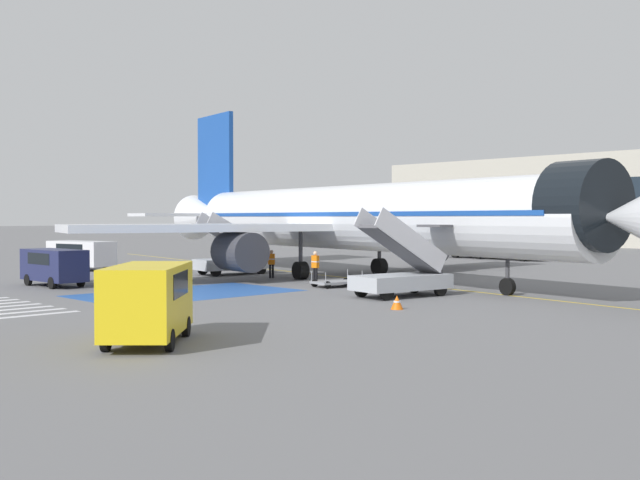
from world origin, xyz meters
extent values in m
plane|color=slate|center=(0.00, 0.00, 0.00)|extent=(600.00, 600.00, 0.00)
cube|color=gold|center=(-1.71, 0.94, 0.00)|extent=(76.91, 12.22, 0.01)
cube|color=#2856A8|center=(-1.71, -11.53, 0.00)|extent=(6.43, 10.67, 0.01)
cube|color=silver|center=(-1.11, -20.52, 0.00)|extent=(0.44, 3.60, 0.01)
cube|color=silver|center=(0.09, -20.52, 0.00)|extent=(0.44, 3.60, 0.01)
cube|color=silver|center=(1.29, -20.52, 0.00)|extent=(0.44, 3.60, 0.01)
cylinder|color=silver|center=(-1.71, 0.94, 3.78)|extent=(34.02, 9.18, 4.01)
cone|color=silver|center=(-21.38, 4.02, 3.78)|extent=(6.53, 4.73, 3.85)
cylinder|color=black|center=(14.20, -1.54, 4.28)|extent=(3.00, 4.37, 4.05)
cube|color=#19479E|center=(-1.71, 0.94, 3.98)|extent=(31.36, 8.84, 0.24)
cube|color=silver|center=(-3.64, 9.91, 3.18)|extent=(5.06, 16.39, 0.44)
cylinder|color=#38383D|center=(-2.38, 8.36, 1.79)|extent=(3.28, 2.71, 2.28)
cube|color=silver|center=(-6.29, -7.00, 3.18)|extent=(9.34, 17.01, 0.44)
cylinder|color=#38383D|center=(-4.61, -5.92, 1.79)|extent=(3.28, 2.71, 2.28)
cube|color=#19479E|center=(-20.49, 3.88, 8.48)|extent=(5.60, 1.22, 7.38)
cube|color=silver|center=(-19.31, 7.55, 3.98)|extent=(4.55, 6.89, 0.24)
cube|color=silver|center=(-20.49, 0.03, 3.98)|extent=(4.55, 6.89, 0.24)
cylinder|color=#38383D|center=(9.98, -0.88, 1.90)|extent=(0.20, 0.20, 2.96)
cylinder|color=black|center=(9.98, -0.88, 0.42)|extent=(0.87, 0.41, 0.84)
cylinder|color=#38383D|center=(-2.86, 4.26, 1.87)|extent=(0.24, 0.24, 2.63)
cylinder|color=black|center=(-2.86, 4.26, 0.55)|extent=(1.18, 0.76, 1.10)
cylinder|color=#38383D|center=(-3.82, -1.87, 1.87)|extent=(0.24, 0.24, 2.63)
cylinder|color=black|center=(-3.82, -1.87, 0.55)|extent=(1.18, 0.76, 1.10)
cube|color=#ADB2BA|center=(6.76, -5.04, 0.70)|extent=(2.92, 5.08, 0.70)
cylinder|color=black|center=(6.10, -3.24, 0.35)|extent=(0.33, 0.73, 0.70)
cylinder|color=black|center=(7.95, -3.53, 0.35)|extent=(0.33, 0.73, 0.70)
cylinder|color=black|center=(5.58, -6.56, 0.35)|extent=(0.33, 0.73, 0.70)
cylinder|color=black|center=(7.43, -6.85, 0.35)|extent=(0.33, 0.73, 0.70)
cube|color=#4C4C51|center=(6.76, -5.04, 2.21)|extent=(2.06, 4.33, 2.46)
cube|color=#4C4C51|center=(7.12, -2.79, 3.37)|extent=(1.80, 1.34, 0.12)
cube|color=silver|center=(6.00, -4.92, 2.68)|extent=(0.76, 4.50, 3.14)
cube|color=silver|center=(7.52, -5.16, 2.68)|extent=(0.76, 4.50, 3.14)
cube|color=#ADB2BA|center=(-9.94, -2.43, 0.70)|extent=(2.92, 5.08, 0.70)
cylinder|color=black|center=(-10.60, -0.63, 0.35)|extent=(0.33, 0.73, 0.70)
cylinder|color=black|center=(-8.75, -0.91, 0.35)|extent=(0.33, 0.73, 0.70)
cylinder|color=black|center=(-11.12, -3.95, 0.35)|extent=(0.33, 0.73, 0.70)
cylinder|color=black|center=(-9.27, -4.23, 0.35)|extent=(0.33, 0.73, 0.70)
cube|color=#4C4C51|center=(-9.94, -2.43, 2.15)|extent=(2.05, 4.33, 2.34)
cube|color=#4C4C51|center=(-9.59, -0.18, 3.25)|extent=(1.80, 1.34, 0.12)
cube|color=silver|center=(-10.70, -2.31, 2.63)|extent=(0.76, 4.49, 3.04)
cube|color=silver|center=(-9.18, -2.55, 2.63)|extent=(0.76, 4.49, 3.04)
cube|color=#38383D|center=(-8.55, 26.03, 0.78)|extent=(9.50, 3.01, 0.60)
cube|color=silver|center=(-3.97, 25.78, 1.28)|extent=(2.21, 2.48, 1.60)
cube|color=black|center=(-2.93, 25.72, 1.60)|extent=(0.15, 2.00, 0.70)
cylinder|color=#B7BCC4|center=(-8.97, 26.05, 2.29)|extent=(6.58, 2.76, 2.41)
cylinder|color=gold|center=(-8.97, 26.05, 2.29)|extent=(0.48, 2.48, 2.46)
cylinder|color=black|center=(-4.33, 26.98, 0.48)|extent=(0.97, 0.33, 0.96)
cylinder|color=black|center=(-4.45, 24.61, 0.48)|extent=(0.97, 0.33, 0.96)
cylinder|color=black|center=(-9.01, 27.24, 0.48)|extent=(0.97, 0.33, 0.96)
cylinder|color=black|center=(-9.14, 24.87, 0.48)|extent=(0.97, 0.33, 0.96)
cylinder|color=black|center=(-11.61, 27.38, 0.48)|extent=(0.97, 0.33, 0.96)
cylinder|color=black|center=(-11.74, 25.01, 0.48)|extent=(0.97, 0.33, 0.96)
cube|color=#1E234C|center=(-9.93, -14.64, 1.17)|extent=(4.59, 1.97, 1.71)
cube|color=black|center=(-9.93, -14.64, 1.55)|extent=(2.56, 1.91, 0.61)
cylinder|color=black|center=(-8.57, -13.77, 0.32)|extent=(0.65, 0.23, 0.64)
cylinder|color=black|center=(-8.50, -15.40, 0.32)|extent=(0.65, 0.23, 0.64)
cylinder|color=black|center=(-11.37, -13.88, 0.32)|extent=(0.65, 0.23, 0.64)
cylinder|color=black|center=(-11.30, -15.52, 0.32)|extent=(0.65, 0.23, 0.64)
cube|color=silver|center=(-21.07, -7.57, 1.20)|extent=(5.85, 2.93, 1.75)
cube|color=black|center=(-21.07, -7.57, 1.58)|extent=(3.37, 2.53, 0.63)
cylinder|color=black|center=(-19.52, -6.37, 0.32)|extent=(0.66, 0.31, 0.64)
cylinder|color=black|center=(-19.21, -8.18, 0.32)|extent=(0.66, 0.31, 0.64)
cylinder|color=black|center=(-22.93, -6.96, 0.32)|extent=(0.66, 0.31, 0.64)
cylinder|color=black|center=(-22.62, -8.78, 0.32)|extent=(0.66, 0.31, 0.64)
cube|color=yellow|center=(10.09, -20.79, 1.34)|extent=(4.50, 4.41, 2.04)
cube|color=black|center=(10.09, -20.79, 1.79)|extent=(3.10, 3.08, 0.73)
cylinder|color=black|center=(8.49, -20.52, 0.32)|extent=(0.60, 0.59, 0.64)
cylinder|color=black|center=(9.73, -19.21, 0.32)|extent=(0.60, 0.59, 0.64)
cylinder|color=black|center=(10.45, -22.37, 0.32)|extent=(0.60, 0.59, 0.64)
cylinder|color=black|center=(11.68, -21.07, 0.32)|extent=(0.60, 0.59, 0.64)
cube|color=gray|center=(1.12, -3.71, 0.26)|extent=(1.96, 2.84, 0.12)
cylinder|color=black|center=(1.55, -4.85, 0.20)|extent=(0.17, 0.41, 0.40)
cylinder|color=black|center=(0.30, -4.61, 0.20)|extent=(0.17, 0.41, 0.40)
cylinder|color=black|center=(1.94, -2.81, 0.20)|extent=(0.17, 0.41, 0.40)
cylinder|color=black|center=(0.69, -2.57, 0.20)|extent=(0.17, 0.41, 0.40)
cylinder|color=gray|center=(1.57, -5.01, 0.59)|extent=(0.05, 0.05, 0.55)
cylinder|color=gray|center=(0.22, -4.75, 0.59)|extent=(0.05, 0.05, 0.55)
cylinder|color=gray|center=(2.02, -2.66, 0.59)|extent=(0.05, 0.05, 0.55)
cylinder|color=gray|center=(0.67, -2.40, 0.59)|extent=(0.05, 0.05, 0.55)
cylinder|color=black|center=(-1.11, -3.13, 0.45)|extent=(0.14, 0.14, 0.90)
cylinder|color=black|center=(-1.28, -3.14, 0.45)|extent=(0.14, 0.14, 0.90)
cube|color=orange|center=(-1.20, -3.13, 1.26)|extent=(0.43, 0.24, 0.71)
cube|color=silver|center=(-1.20, -3.13, 1.26)|extent=(0.44, 0.25, 0.06)
sphere|color=beige|center=(-1.20, -3.13, 1.73)|extent=(0.24, 0.24, 0.24)
cylinder|color=black|center=(-5.77, -2.43, 0.43)|extent=(0.14, 0.14, 0.85)
cylinder|color=black|center=(-5.89, -2.55, 0.43)|extent=(0.14, 0.14, 0.85)
cube|color=orange|center=(-5.83, -2.49, 1.19)|extent=(0.45, 0.45, 0.68)
cube|color=silver|center=(-5.83, -2.49, 1.19)|extent=(0.47, 0.47, 0.06)
sphere|color=tan|center=(-5.83, -2.49, 1.65)|extent=(0.23, 0.23, 0.23)
cone|color=orange|center=(9.85, -9.01, 0.29)|extent=(0.52, 0.52, 0.58)
cylinder|color=white|center=(9.85, -9.01, 0.32)|extent=(0.29, 0.29, 0.07)
camera|label=1|loc=(29.72, -32.57, 3.78)|focal=42.00mm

